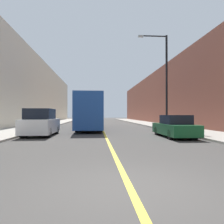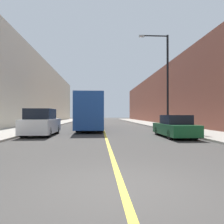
# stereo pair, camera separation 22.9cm
# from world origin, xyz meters

# --- Properties ---
(ground_plane) EXTENTS (200.00, 200.00, 0.00)m
(ground_plane) POSITION_xyz_m (0.00, 0.00, 0.00)
(ground_plane) COLOR #3F3D3A
(sidewalk_left) EXTENTS (3.78, 72.00, 0.13)m
(sidewalk_left) POSITION_xyz_m (-7.72, 30.00, 0.06)
(sidewalk_left) COLOR #9E998E
(sidewalk_left) RESTS_ON ground
(sidewalk_right) EXTENTS (3.78, 72.00, 0.13)m
(sidewalk_right) POSITION_xyz_m (7.72, 30.00, 0.06)
(sidewalk_right) COLOR #9E998E
(sidewalk_right) RESTS_ON ground
(building_row_left) EXTENTS (4.00, 72.00, 10.82)m
(building_row_left) POSITION_xyz_m (-11.61, 30.00, 5.41)
(building_row_left) COLOR beige
(building_row_left) RESTS_ON ground
(building_row_right) EXTENTS (4.00, 72.00, 9.07)m
(building_row_right) POSITION_xyz_m (11.61, 30.00, 4.53)
(building_row_right) COLOR brown
(building_row_right) RESTS_ON ground
(road_center_line) EXTENTS (0.16, 72.00, 0.01)m
(road_center_line) POSITION_xyz_m (0.00, 30.00, 0.00)
(road_center_line) COLOR gold
(road_center_line) RESTS_ON ground
(bus) EXTENTS (2.41, 12.75, 3.38)m
(bus) POSITION_xyz_m (-1.28, 18.73, 1.80)
(bus) COLOR #1E4793
(bus) RESTS_ON ground
(parked_suv_left) EXTENTS (1.97, 4.65, 1.95)m
(parked_suv_left) POSITION_xyz_m (-4.67, 11.64, 0.90)
(parked_suv_left) COLOR silver
(parked_suv_left) RESTS_ON ground
(car_right_near) EXTENTS (1.78, 4.73, 1.50)m
(car_right_near) POSITION_xyz_m (4.64, 9.88, 0.68)
(car_right_near) COLOR #145128
(car_right_near) RESTS_ON ground
(street_lamp_right) EXTENTS (2.86, 0.24, 9.04)m
(street_lamp_right) POSITION_xyz_m (5.90, 15.98, 5.23)
(street_lamp_right) COLOR black
(street_lamp_right) RESTS_ON sidewalk_right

